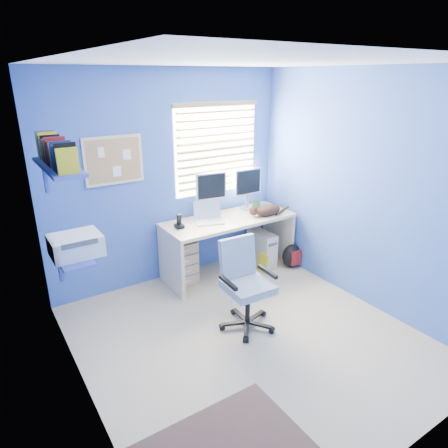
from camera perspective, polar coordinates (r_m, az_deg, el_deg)
floor at (r=4.06m, az=3.38°, el=-15.85°), size 3.00×3.20×0.00m
ceiling at (r=3.27m, az=4.35°, el=22.12°), size 3.00×3.20×0.00m
wall_back at (r=4.79m, az=-7.79°, el=6.36°), size 3.00×0.01×2.50m
wall_front at (r=2.50m, az=26.60°, el=-9.38°), size 3.00×0.01×2.50m
wall_left at (r=2.89m, az=-20.85°, el=-4.48°), size 0.01×3.20×2.50m
wall_right at (r=4.50m, az=19.35°, el=4.45°), size 0.01×3.20×2.50m
desk at (r=5.08m, az=0.68°, el=-3.12°), size 1.67×0.65×0.74m
laptop at (r=4.78m, az=-2.13°, el=1.49°), size 0.40×0.35×0.22m
monitor_left at (r=5.02m, az=-1.97°, el=4.35°), size 0.41×0.18×0.54m
monitor_right at (r=5.24m, az=3.30°, el=5.03°), size 0.40×0.13×0.54m
phone at (r=4.64m, az=-6.43°, el=0.45°), size 0.09×0.11×0.17m
mug at (r=5.31m, az=4.60°, el=2.74°), size 0.10×0.09×0.10m
cd_spindle at (r=5.37m, az=5.58°, el=2.72°), size 0.13×0.13×0.07m
cat at (r=5.07m, az=6.27°, el=1.99°), size 0.41×0.27×0.13m
tower_pc at (r=5.40m, az=5.43°, el=-3.42°), size 0.19×0.44×0.45m
drawer_boxes at (r=4.91m, az=-6.15°, el=-5.41°), size 0.35×0.28×0.54m
yellow_book at (r=5.22m, az=5.54°, el=-5.56°), size 0.03×0.17×0.24m
backpack at (r=5.38m, az=9.63°, el=-4.49°), size 0.29×0.22×0.32m
office_chair at (r=4.06m, az=3.06°, el=-10.13°), size 0.55×0.55×0.90m
window_blinds at (r=5.01m, az=-0.98°, el=10.67°), size 1.15×0.05×1.10m
corkboard at (r=4.47m, az=-15.46°, el=8.76°), size 0.64×0.02×0.52m
wall_shelves at (r=3.55m, az=-21.74°, el=3.14°), size 0.42×0.90×1.05m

